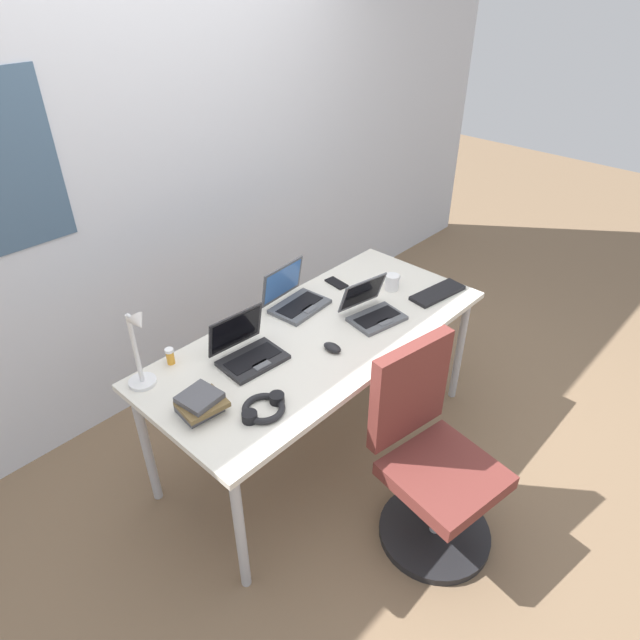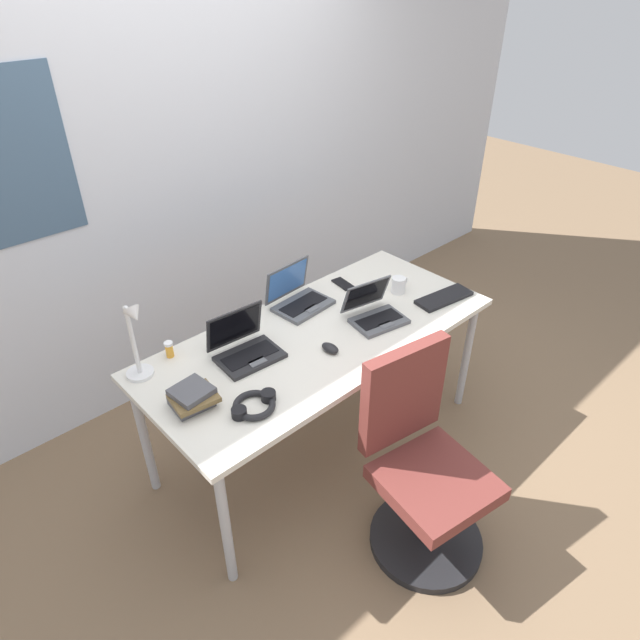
{
  "view_description": "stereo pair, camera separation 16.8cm",
  "coord_description": "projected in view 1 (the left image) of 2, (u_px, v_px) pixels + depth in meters",
  "views": [
    {
      "loc": [
        -1.64,
        -1.52,
        2.31
      ],
      "look_at": [
        0.0,
        0.0,
        0.82
      ],
      "focal_mm": 31.23,
      "sensor_mm": 36.0,
      "label": 1
    },
    {
      "loc": [
        -1.52,
        -1.64,
        2.31
      ],
      "look_at": [
        0.0,
        0.0,
        0.82
      ],
      "focal_mm": 31.23,
      "sensor_mm": 36.0,
      "label": 2
    }
  ],
  "objects": [
    {
      "name": "ground_plane",
      "position": [
        320.0,
        440.0,
        3.14
      ],
      "size": [
        12.0,
        12.0,
        0.0
      ],
      "primitive_type": "plane",
      "color": "#7A6047"
    },
    {
      "name": "wall_back",
      "position": [
        173.0,
        171.0,
        3.04
      ],
      "size": [
        6.0,
        0.13,
        2.6
      ],
      "color": "silver",
      "rests_on": "ground_plane"
    },
    {
      "name": "desk",
      "position": [
        320.0,
        343.0,
        2.76
      ],
      "size": [
        1.8,
        0.8,
        0.74
      ],
      "color": "silver",
      "rests_on": "ground_plane"
    },
    {
      "name": "desk_lamp",
      "position": [
        139.0,
        350.0,
        2.29
      ],
      "size": [
        0.12,
        0.18,
        0.4
      ],
      "color": "white",
      "rests_on": "desk"
    },
    {
      "name": "laptop_near_mouse",
      "position": [
        248.0,
        351.0,
        2.54
      ],
      "size": [
        0.31,
        0.26,
        0.21
      ],
      "color": "#232326",
      "rests_on": "desk"
    },
    {
      "name": "laptop_far_corner",
      "position": [
        372.0,
        310.0,
        2.83
      ],
      "size": [
        0.31,
        0.29,
        0.19
      ],
      "color": "#515459",
      "rests_on": "desk"
    },
    {
      "name": "laptop_back_left",
      "position": [
        294.0,
        299.0,
        2.92
      ],
      "size": [
        0.31,
        0.26,
        0.22
      ],
      "color": "#515459",
      "rests_on": "desk"
    },
    {
      "name": "external_keyboard",
      "position": [
        438.0,
        293.0,
        3.03
      ],
      "size": [
        0.34,
        0.17,
        0.02
      ],
      "primitive_type": "cube",
      "rotation": [
        0.0,
        0.0,
        -0.15
      ],
      "color": "black",
      "rests_on": "desk"
    },
    {
      "name": "computer_mouse",
      "position": [
        332.0,
        347.0,
        2.61
      ],
      "size": [
        0.06,
        0.1,
        0.03
      ],
      "primitive_type": "ellipsoid",
      "rotation": [
        0.0,
        0.0,
        0.03
      ],
      "color": "black",
      "rests_on": "desk"
    },
    {
      "name": "cell_phone",
      "position": [
        336.0,
        283.0,
        3.13
      ],
      "size": [
        0.08,
        0.14,
        0.01
      ],
      "primitive_type": "cube",
      "rotation": [
        0.0,
        0.0,
        -0.13
      ],
      "color": "black",
      "rests_on": "desk"
    },
    {
      "name": "headphones",
      "position": [
        264.0,
        408.0,
        2.27
      ],
      "size": [
        0.21,
        0.18,
        0.04
      ],
      "color": "black",
      "rests_on": "desk"
    },
    {
      "name": "pill_bottle",
      "position": [
        170.0,
        356.0,
        2.51
      ],
      "size": [
        0.04,
        0.04,
        0.08
      ],
      "color": "gold",
      "rests_on": "desk"
    },
    {
      "name": "book_stack",
      "position": [
        200.0,
        404.0,
        2.25
      ],
      "size": [
        0.2,
        0.18,
        0.08
      ],
      "color": "#4C4C51",
      "rests_on": "desk"
    },
    {
      "name": "coffee_mug",
      "position": [
        392.0,
        282.0,
        3.07
      ],
      "size": [
        0.11,
        0.08,
        0.09
      ],
      "color": "white",
      "rests_on": "desk"
    },
    {
      "name": "office_chair",
      "position": [
        430.0,
        467.0,
        2.47
      ],
      "size": [
        0.52,
        0.57,
        0.97
      ],
      "color": "black",
      "rests_on": "ground_plane"
    }
  ]
}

